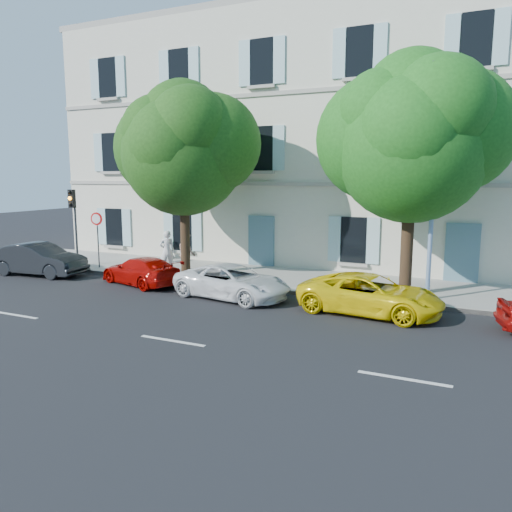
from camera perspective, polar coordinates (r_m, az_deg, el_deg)
The scene contains 15 objects.
ground at distance 16.99m, azimuth -1.85°, elevation -5.72°, with size 90.00×90.00×0.00m, color black.
sidewalk at distance 20.94m, azimuth 3.63°, elevation -2.67°, with size 36.00×4.50×0.15m, color #A09E96.
kerb at distance 18.97m, azimuth 1.25°, elevation -3.88°, with size 36.00×0.16×0.16m, color #9E998E.
building at distance 25.99m, azimuth 8.49°, elevation 12.68°, with size 28.00×7.00×12.00m, color beige.
car_dark_sedan at distance 24.02m, azimuth -23.58°, elevation -0.35°, with size 1.51×4.32×1.42m, color black.
car_red_coupe at distance 20.68m, azimuth -13.02°, elevation -1.66°, with size 1.58×3.89×1.13m, color #A50904.
car_white_coupe at distance 17.94m, azimuth -2.72°, elevation -2.95°, with size 2.00×4.33×1.20m, color white.
car_yellow_supercar at distance 16.32m, azimuth 12.92°, elevation -4.29°, with size 2.09×4.54×1.26m, color yellow.
tree_left at distance 21.35m, azimuth -8.31°, elevation 11.35°, with size 5.07×5.07×7.86m.
tree_right at distance 18.19m, azimuth 17.37°, elevation 11.87°, with size 5.26×5.26×8.11m.
traffic_light at distance 24.81m, azimuth -20.16°, elevation 4.86°, with size 0.30×0.41×3.58m.
road_sign at distance 24.02m, azimuth -17.70°, elevation 3.08°, with size 0.59×0.13×2.56m.
street_lamp at distance 17.54m, azimuth 19.63°, elevation 9.02°, with size 0.39×1.64×7.64m.
pedestrian_a at distance 22.50m, azimuth -10.13°, elevation 0.58°, with size 0.66×0.44×1.82m, color white.
pedestrian_b at distance 21.83m, azimuth -7.90°, elevation 0.31°, with size 0.86×0.67×1.77m, color tan.
Camera 1 is at (7.40, -14.66, 4.36)m, focal length 35.00 mm.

